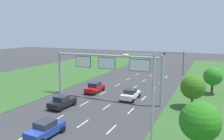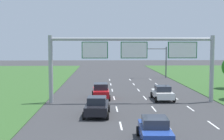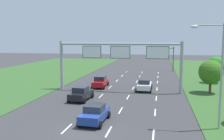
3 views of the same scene
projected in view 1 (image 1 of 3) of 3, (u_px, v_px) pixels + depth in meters
lane_dashes_inner_left at (72, 110)px, 28.29m from camera, size 0.14×56.40×0.01m
lane_dashes_inner_right at (96, 114)px, 26.86m from camera, size 0.14×56.40×0.01m
lane_dashes_slip at (122, 119)px, 25.43m from camera, size 0.14×56.40×0.01m
car_near_red at (46, 129)px, 21.07m from camera, size 2.21×4.05×1.60m
car_lead_silver at (95, 87)px, 36.66m from camera, size 2.07×4.35×1.71m
car_mid_lane at (62, 102)px, 29.21m from camera, size 2.32×4.06×1.65m
car_far_ahead at (130, 94)px, 32.88m from camera, size 2.14×4.12×1.57m
sign_gantry at (107, 67)px, 32.29m from camera, size 17.24×0.44×7.00m
traffic_light_mast at (175, 59)px, 50.84m from camera, size 4.76×0.49×5.60m
street_lamp at (148, 98)px, 16.47m from camera, size 2.61×0.32×8.50m
roadside_tree_near at (200, 122)px, 16.67m from camera, size 3.12×3.12×4.84m
roadside_tree_mid at (193, 87)px, 28.59m from camera, size 3.20×3.20×4.51m
roadside_tree_far at (213, 76)px, 35.15m from camera, size 2.97×2.97×4.48m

